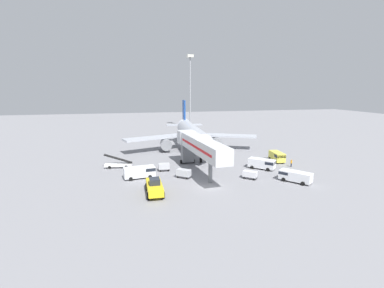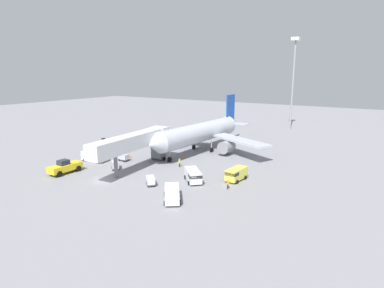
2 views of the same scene
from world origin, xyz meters
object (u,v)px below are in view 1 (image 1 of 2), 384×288
Objects in this scene: jet_bridge at (199,146)px; airplane_at_gate at (192,134)px; ground_crew_worker_foreground at (220,159)px; belt_loader_truck at (118,164)px; pushback_tug at (155,187)px; baggage_cart_rear_left at (164,167)px; ground_crew_worker_midground at (291,163)px; service_van_mid_center at (295,176)px; service_van_outer_right at (263,163)px; baggage_cart_outer_left at (184,173)px; safety_cone_bravo at (159,166)px; service_van_far_center at (140,172)px; service_van_rear_right at (277,156)px; baggage_cart_near_left at (250,175)px; safety_cone_alpha at (201,157)px; apron_light_mast at (190,79)px.

airplane_at_gate is at bearing 80.77° from jet_bridge.
belt_loader_truck is at bearing 175.30° from ground_crew_worker_foreground.
pushback_tug is 3.62× the size of ground_crew_worker_foreground.
baggage_cart_rear_left is 26.26m from ground_crew_worker_midground.
belt_loader_truck is 1.05× the size of service_van_mid_center.
baggage_cart_outer_left is at bearing -173.34° from service_van_outer_right.
ground_crew_worker_midground reaches higher than baggage_cart_outer_left.
safety_cone_bravo is (-21.89, 14.66, -0.80)m from service_van_mid_center.
ground_crew_worker_foreground is 14.83m from ground_crew_worker_midground.
baggage_cart_rear_left is 2.96m from safety_cone_bravo.
service_van_mid_center reaches higher than ground_crew_worker_foreground.
baggage_cart_outer_left is 1.68× the size of ground_crew_worker_midground.
ground_crew_worker_foreground is at bearing 39.76° from baggage_cart_outer_left.
service_van_far_center is 30.52m from service_van_rear_right.
pushback_tug reaches higher than baggage_cart_near_left.
service_van_rear_right is 2.91× the size of ground_crew_worker_midground.
service_van_rear_right reaches higher than ground_crew_worker_midground.
service_van_far_center is at bearing -63.36° from belt_loader_truck.
safety_cone_alpha is (18.54, 3.27, -0.35)m from belt_loader_truck.
belt_loader_truck is at bearing 154.38° from jet_bridge.
service_van_mid_center is 0.19× the size of apron_light_mast.
baggage_cart_rear_left is (3.07, 12.06, -0.39)m from pushback_tug.
airplane_at_gate is at bearing 66.18° from pushback_tug.
service_van_mid_center is (25.98, -8.23, -0.12)m from service_van_far_center.
service_van_mid_center is at bearing -119.56° from ground_crew_worker_midground.
jet_bridge reaches higher than safety_cone_alpha.
baggage_cart_outer_left is at bearing -144.26° from jet_bridge.
apron_light_mast is (6.07, 55.23, 18.87)m from ground_crew_worker_foreground.
service_van_mid_center is 72.28m from apron_light_mast.
service_van_rear_right reaches higher than service_van_far_center.
service_van_rear_right is 4.53m from ground_crew_worker_midground.
jet_bridge is at bearing 44.57° from pushback_tug.
pushback_tug reaches higher than service_van_far_center.
service_van_far_center is at bearing 162.43° from service_van_mid_center.
pushback_tug is at bearing -135.43° from jet_bridge.
airplane_at_gate is 9.44m from safety_cone_alpha.
service_van_far_center is at bearing -175.87° from jet_bridge.
service_van_far_center reaches higher than service_van_mid_center.
safety_cone_alpha is (-9.78, 11.06, -0.79)m from service_van_outer_right.
baggage_cart_near_left is at bearing 11.50° from pushback_tug.
ground_crew_worker_foreground is at bearing 20.09° from service_van_far_center.
jet_bridge reaches higher than service_van_mid_center.
service_van_rear_right is 8.04× the size of safety_cone_bravo.
service_van_outer_right reaches higher than baggage_cart_rear_left.
apron_light_mast is (23.33, 61.54, 18.57)m from service_van_far_center.
service_van_outer_right is (24.27, 0.27, -0.04)m from service_van_far_center.
safety_cone_bravo is at bearing 146.20° from service_van_mid_center.
pushback_tug is at bearing -155.06° from service_van_rear_right.
apron_light_mast is at bearing 86.42° from baggage_cart_near_left.
airplane_at_gate is 25.51m from baggage_cart_near_left.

